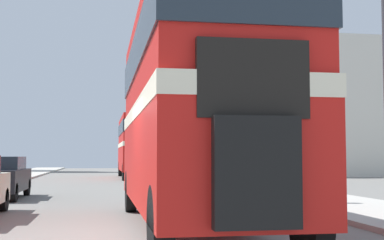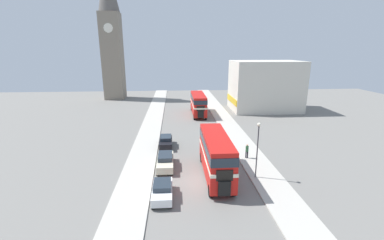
{
  "view_description": "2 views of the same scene",
  "coord_description": "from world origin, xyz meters",
  "views": [
    {
      "loc": [
        -0.36,
        -10.11,
        1.51
      ],
      "look_at": [
        1.52,
        1.01,
        2.28
      ],
      "focal_mm": 50.0,
      "sensor_mm": 36.0,
      "label": 1
    },
    {
      "loc": [
        -2.64,
        -23.28,
        12.89
      ],
      "look_at": [
        0.0,
        14.83,
        2.39
      ],
      "focal_mm": 24.0,
      "sensor_mm": 36.0,
      "label": 2
    }
  ],
  "objects": [
    {
      "name": "street_lamp",
      "position": [
        5.6,
        0.33,
        3.96
      ],
      "size": [
        0.36,
        0.36,
        5.86
      ],
      "color": "#38383D",
      "rests_on": "sidewalk_right"
    },
    {
      "name": "bus_distant",
      "position": [
        2.17,
        27.63,
        2.53
      ],
      "size": [
        2.55,
        9.99,
        4.23
      ],
      "color": "red",
      "rests_on": "ground_plane"
    },
    {
      "name": "car_parked_near",
      "position": [
        -3.88,
        -2.71,
        0.75
      ],
      "size": [
        1.77,
        3.98,
        1.45
      ],
      "color": "white",
      "rests_on": "ground_plane"
    },
    {
      "name": "car_parked_mid",
      "position": [
        -3.8,
        3.49,
        0.79
      ],
      "size": [
        1.78,
        4.66,
        1.54
      ],
      "color": "beige",
      "rests_on": "ground_plane"
    },
    {
      "name": "shop_building_block",
      "position": [
        17.07,
        31.1,
        5.3
      ],
      "size": [
        14.48,
        9.55,
        10.6
      ],
      "color": "beige",
      "rests_on": "ground_plane"
    },
    {
      "name": "sidewalk_left",
      "position": [
        -6.75,
        0.0,
        0.06
      ],
      "size": [
        3.5,
        120.0,
        0.12
      ],
      "color": "#B7B2A8",
      "rests_on": "ground_plane"
    },
    {
      "name": "church_tower",
      "position": [
        -18.63,
        47.31,
        17.71
      ],
      "size": [
        5.25,
        5.25,
        34.63
      ],
      "color": "gray",
      "rests_on": "ground_plane"
    },
    {
      "name": "ground_plane",
      "position": [
        0.0,
        0.0,
        0.0
      ],
      "size": [
        120.0,
        120.0,
        0.0
      ],
      "primitive_type": "plane",
      "color": "slate"
    },
    {
      "name": "sidewalk_right",
      "position": [
        6.75,
        0.0,
        0.06
      ],
      "size": [
        3.5,
        120.0,
        0.12
      ],
      "color": "#B7B2A8",
      "rests_on": "ground_plane"
    },
    {
      "name": "pedestrian_walking",
      "position": [
        6.02,
        5.17,
        1.12
      ],
      "size": [
        0.36,
        0.36,
        1.77
      ],
      "color": "#282833",
      "rests_on": "sidewalk_right"
    },
    {
      "name": "car_parked_far",
      "position": [
        -3.93,
        9.93,
        0.77
      ],
      "size": [
        1.65,
        4.05,
        1.5
      ],
      "color": "black",
      "rests_on": "ground_plane"
    },
    {
      "name": "double_decker_bus",
      "position": [
        1.52,
        0.99,
        2.66
      ],
      "size": [
        2.47,
        9.58,
        4.48
      ],
      "color": "red",
      "rests_on": "ground_plane"
    }
  ]
}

